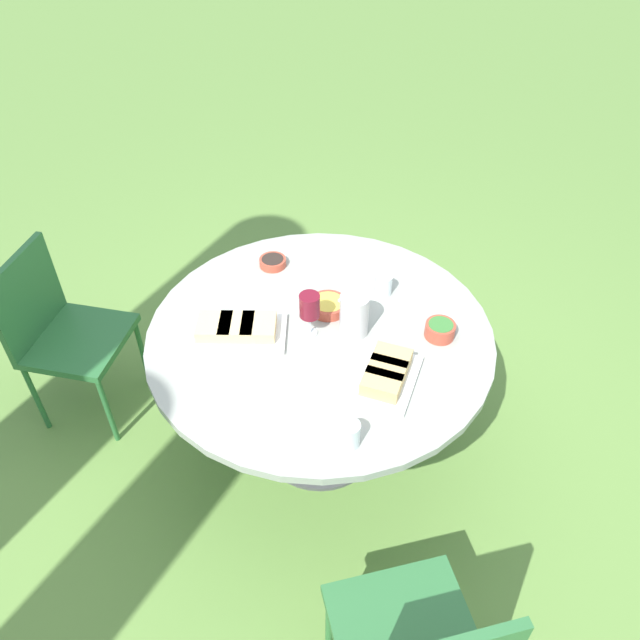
# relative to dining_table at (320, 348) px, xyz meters

# --- Properties ---
(ground_plane) EXTENTS (40.00, 40.00, 0.00)m
(ground_plane) POSITION_rel_dining_table_xyz_m (0.00, 0.00, -0.64)
(ground_plane) COLOR #668E42
(dining_table) EXTENTS (1.42, 1.42, 0.74)m
(dining_table) POSITION_rel_dining_table_xyz_m (0.00, 0.00, 0.00)
(dining_table) COLOR #4C4C51
(dining_table) RESTS_ON ground_plane
(chair_near_left) EXTENTS (0.43, 0.45, 0.89)m
(chair_near_left) POSITION_rel_dining_table_xyz_m (1.24, -0.03, -0.11)
(chair_near_left) COLOR #2D6B38
(chair_near_left) RESTS_ON ground_plane
(water_pitcher) EXTENTS (0.13, 0.12, 0.19)m
(water_pitcher) POSITION_rel_dining_table_xyz_m (-0.13, -0.02, 0.19)
(water_pitcher) COLOR silver
(water_pitcher) RESTS_ON dining_table
(wine_glass) EXTENTS (0.08, 0.08, 0.20)m
(wine_glass) POSITION_rel_dining_table_xyz_m (0.04, 0.02, 0.25)
(wine_glass) COLOR silver
(wine_glass) RESTS_ON dining_table
(platter_bread_main) EXTENTS (0.43, 0.29, 0.07)m
(platter_bread_main) POSITION_rel_dining_table_xyz_m (0.33, 0.09, 0.13)
(platter_bread_main) COLOR white
(platter_bread_main) RESTS_ON dining_table
(platter_charcuterie) EXTENTS (0.27, 0.34, 0.08)m
(platter_charcuterie) POSITION_rel_dining_table_xyz_m (-0.29, 0.22, 0.14)
(platter_charcuterie) COLOR white
(platter_charcuterie) RESTS_ON dining_table
(bowl_fries) EXTENTS (0.16, 0.16, 0.04)m
(bowl_fries) POSITION_rel_dining_table_xyz_m (-0.01, -0.14, 0.13)
(bowl_fries) COLOR #B74733
(bowl_fries) RESTS_ON dining_table
(bowl_salad) EXTENTS (0.12, 0.12, 0.06)m
(bowl_salad) POSITION_rel_dining_table_xyz_m (-0.48, -0.06, 0.14)
(bowl_salad) COLOR #B74733
(bowl_salad) RESTS_ON dining_table
(bowl_olives) EXTENTS (0.12, 0.12, 0.04)m
(bowl_olives) POSITION_rel_dining_table_xyz_m (0.30, -0.40, 0.12)
(bowl_olives) COLOR #B74733
(bowl_olives) RESTS_ON dining_table
(cup_water_near) EXTENTS (0.07, 0.07, 0.10)m
(cup_water_near) POSITION_rel_dining_table_xyz_m (-0.20, 0.54, 0.15)
(cup_water_near) COLOR silver
(cup_water_near) RESTS_ON dining_table
(cup_water_far) EXTENTS (0.07, 0.07, 0.09)m
(cup_water_far) POSITION_rel_dining_table_xyz_m (-0.23, -0.29, 0.15)
(cup_water_far) COLOR silver
(cup_water_far) RESTS_ON dining_table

